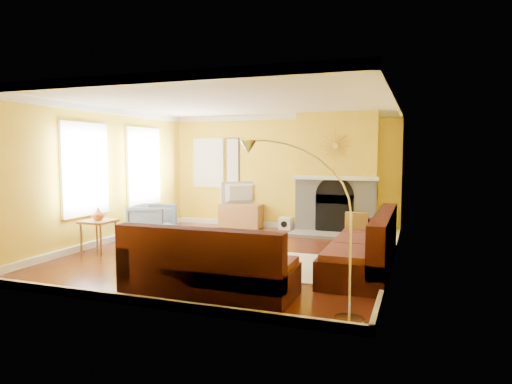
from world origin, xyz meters
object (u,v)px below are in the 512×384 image
at_px(media_console, 241,216).
at_px(side_table, 99,236).
at_px(sectional_sofa, 280,241).
at_px(armchair, 153,222).
at_px(coffee_table, 221,251).
at_px(arc_lamp, 302,230).

relative_size(media_console, side_table, 1.74).
bearing_deg(side_table, media_console, 68.34).
distance_m(sectional_sofa, side_table, 3.47).
xyz_separation_m(armchair, side_table, (-0.24, -1.40, -0.07)).
bearing_deg(coffee_table, side_table, -177.86).
height_order(sectional_sofa, arc_lamp, arc_lamp).
height_order(coffee_table, armchair, armchair).
bearing_deg(sectional_sofa, side_table, 178.61).
height_order(armchair, arc_lamp, arc_lamp).
bearing_deg(side_table, armchair, 80.20).
xyz_separation_m(coffee_table, armchair, (-2.14, 1.31, 0.18)).
height_order(armchair, side_table, armchair).
bearing_deg(sectional_sofa, coffee_table, 170.91).
relative_size(coffee_table, media_console, 0.92).
distance_m(media_console, side_table, 3.76).
relative_size(coffee_table, arc_lamp, 0.49).
height_order(coffee_table, media_console, media_console).
bearing_deg(side_table, coffee_table, 2.14).
relative_size(media_console, armchair, 1.26).
xyz_separation_m(media_console, armchair, (-1.14, -2.09, 0.09)).
distance_m(armchair, side_table, 1.42).
bearing_deg(sectional_sofa, armchair, 155.28).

